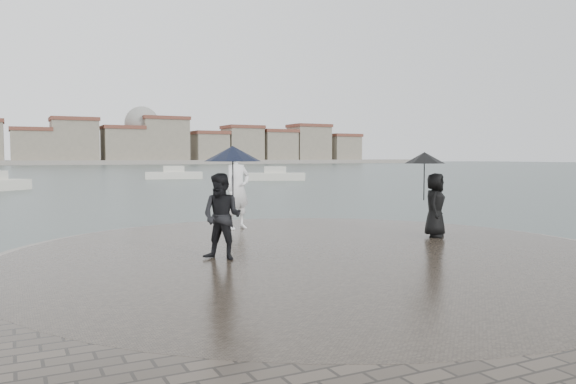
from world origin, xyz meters
TOP-DOWN VIEW (x-y plane):
  - ground at (0.00, 0.00)m, footprint 400.00×400.00m
  - kerb_ring at (0.00, 3.50)m, footprint 12.50×12.50m
  - quay_tip at (0.00, 3.50)m, footprint 11.90×11.90m
  - statue at (-0.12, 7.45)m, footprint 0.87×0.70m
  - visitor_left at (-1.87, 3.56)m, footprint 1.24×1.09m
  - visitor_right at (3.31, 4.07)m, footprint 1.14×0.98m
  - far_skyline at (-6.29, 160.71)m, footprint 260.00×20.00m
  - boats at (6.47, 41.46)m, footprint 28.71×18.07m

SIDE VIEW (x-z plane):
  - ground at x=0.00m, z-range 0.00..0.00m
  - kerb_ring at x=0.00m, z-range 0.00..0.32m
  - quay_tip at x=0.00m, z-range 0.00..0.36m
  - boats at x=6.47m, z-range -0.37..1.13m
  - statue at x=-0.12m, z-range 0.36..2.42m
  - visitor_right at x=3.31m, z-range 0.47..2.42m
  - visitor_left at x=-1.87m, z-range 0.46..2.50m
  - far_skyline at x=-6.29m, z-range -12.89..24.11m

